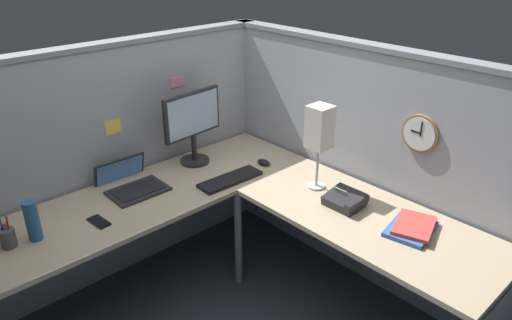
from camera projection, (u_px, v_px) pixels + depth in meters
The scene contains 17 objects.
ground_plane at pixel (237, 304), 3.04m from camera, with size 6.80×6.80×0.00m, color #2D3842.
cubicle_wall_back at pixel (104, 167), 3.05m from camera, with size 2.57×0.12×1.58m.
cubicle_wall_right at pixel (363, 166), 3.06m from camera, with size 0.12×2.37×1.58m.
desk at pixel (221, 234), 2.65m from camera, with size 2.35×2.15×0.73m.
monitor at pixel (193, 122), 3.14m from camera, with size 0.46×0.20×0.50m.
laptop at pixel (130, 183), 2.94m from camera, with size 0.34×0.38×0.22m.
keyboard at pixel (230, 179), 3.01m from camera, with size 0.43×0.14×0.02m, color black.
computer_mouse at pixel (264, 162), 3.22m from camera, with size 0.06×0.10×0.03m, color black.
pen_cup at pixel (8, 238), 2.36m from camera, with size 0.08×0.08×0.18m.
cell_phone at pixel (99, 222), 2.57m from camera, with size 0.07×0.14×0.01m, color black.
thermos_flask at pixel (33, 221), 2.39m from camera, with size 0.07×0.07×0.22m, color #26598C.
office_phone at pixel (346, 200), 2.72m from camera, with size 0.19×0.21×0.11m.
book_stack at pixel (412, 228), 2.49m from camera, with size 0.33×0.27×0.04m.
desk_lamp_paper at pixel (320, 130), 2.78m from camera, with size 0.13×0.13×0.53m.
wall_clock at pixel (420, 134), 2.62m from camera, with size 0.04×0.22×0.22m.
pinned_note_leftmost at pixel (177, 82), 3.17m from camera, with size 0.10×0.00×0.07m, color pink.
pinned_note_middle at pixel (113, 127), 2.94m from camera, with size 0.11×0.00×0.10m, color #EAD84C.
Camera 1 is at (-1.51, -1.80, 2.15)m, focal length 33.16 mm.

